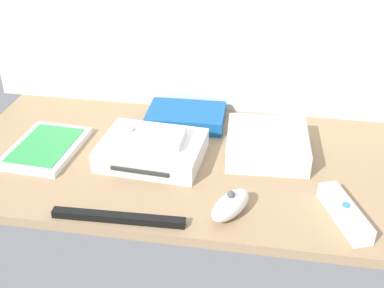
{
  "coord_description": "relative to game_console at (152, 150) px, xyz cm",
  "views": [
    {
      "loc": [
        14.89,
        -87.56,
        57.91
      ],
      "look_at": [
        0.0,
        0.0,
        4.0
      ],
      "focal_mm": 46.96,
      "sensor_mm": 36.0,
      "label": 1
    }
  ],
  "objects": [
    {
      "name": "sensor_bar",
      "position": [
        -1.21,
        -20.72,
        -1.5
      ],
      "size": [
        24.05,
        2.69,
        1.4
      ],
      "primitive_type": "cube",
      "rotation": [
        0.0,
        0.0,
        0.04
      ],
      "color": "black",
      "rests_on": "ground_plane"
    },
    {
      "name": "remote_classic_pad",
      "position": [
        -0.62,
        0.3,
        3.21
      ],
      "size": [
        14.54,
        8.26,
        2.4
      ],
      "rotation": [
        0.0,
        0.0,
        -0.02
      ],
      "color": "white",
      "rests_on": "game_console"
    },
    {
      "name": "ground_plane",
      "position": [
        8.37,
        0.9,
        -3.2
      ],
      "size": [
        100.0,
        48.0,
        2.0
      ],
      "primitive_type": "cube",
      "color": "#9E7F5B",
      "rests_on": "ground"
    },
    {
      "name": "network_router",
      "position": [
        4.28,
        16.71,
        -0.5
      ],
      "size": [
        18.32,
        12.75,
        3.4
      ],
      "rotation": [
        0.0,
        0.0,
        0.03
      ],
      "color": "#145193",
      "rests_on": "ground_plane"
    },
    {
      "name": "remote_nunchuk",
      "position": [
        18.15,
        -15.53,
        -0.16
      ],
      "size": [
        8.61,
        10.89,
        5.1
      ],
      "rotation": [
        0.0,
        0.0,
        -0.49
      ],
      "color": "white",
      "rests_on": "ground_plane"
    },
    {
      "name": "remote_wand",
      "position": [
        38.23,
        -13.59,
        -0.69
      ],
      "size": [
        8.85,
        15.08,
        3.4
      ],
      "rotation": [
        0.0,
        0.0,
        0.38
      ],
      "color": "white",
      "rests_on": "ground_plane"
    },
    {
      "name": "game_console",
      "position": [
        0.0,
        0.0,
        0.0
      ],
      "size": [
        22.05,
        17.59,
        4.4
      ],
      "rotation": [
        0.0,
        0.0,
        -0.07
      ],
      "color": "white",
      "rests_on": "ground_plane"
    },
    {
      "name": "mini_computer",
      "position": [
        23.75,
        5.91,
        0.44
      ],
      "size": [
        17.93,
        17.93,
        5.3
      ],
      "rotation": [
        0.0,
        0.0,
        0.06
      ],
      "color": "silver",
      "rests_on": "ground_plane"
    },
    {
      "name": "game_case",
      "position": [
        -23.6,
        -0.62,
        -1.44
      ],
      "size": [
        14.81,
        19.85,
        1.56
      ],
      "rotation": [
        0.0,
        0.0,
        -0.07
      ],
      "color": "white",
      "rests_on": "ground_plane"
    }
  ]
}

